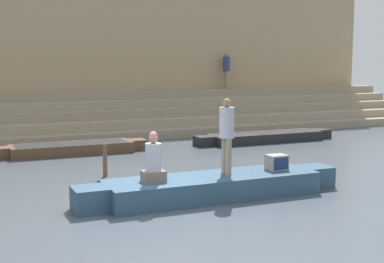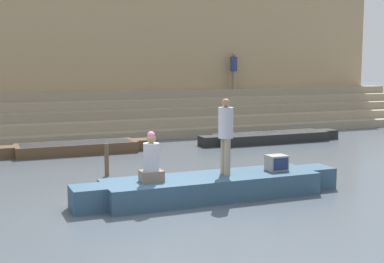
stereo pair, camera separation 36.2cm
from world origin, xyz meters
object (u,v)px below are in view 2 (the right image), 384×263
mooring_post (107,160)px  tv_set (277,163)px  person_rowing (151,162)px  person_on_steps (234,68)px  rowboat_main (212,186)px  person_standing (226,131)px  moored_boat_distant (77,148)px  moored_boat_shore (271,137)px

mooring_post → tv_set: bearing=-43.8°
person_rowing → person_on_steps: (8.58, 12.99, 1.91)m
person_rowing → tv_set: person_rowing is taller
rowboat_main → person_rowing: person_rowing is taller
rowboat_main → tv_set: bearing=-1.1°
person_standing → mooring_post: bearing=139.4°
person_standing → moored_boat_distant: bearing=123.4°
mooring_post → person_on_steps: 13.27m
tv_set → moored_boat_shore: (4.08, 7.12, -0.50)m
mooring_post → person_standing: bearing=-57.6°
rowboat_main → mooring_post: mooring_post is taller
person_standing → person_on_steps: size_ratio=0.99×
moored_boat_shore → tv_set: bearing=-116.7°
person_standing → moored_boat_shore: bearing=69.4°
person_rowing → tv_set: size_ratio=2.36×
rowboat_main → moored_boat_shore: rowboat_main is taller
person_standing → person_on_steps: person_on_steps is taller
rowboat_main → person_rowing: bearing=-179.2°
moored_boat_shore → moored_boat_distant: (-7.61, 0.27, 0.00)m
rowboat_main → person_rowing: (-1.48, -0.05, 0.69)m
rowboat_main → mooring_post: 3.72m
person_standing → mooring_post: (-2.07, 3.26, -1.09)m
moored_boat_distant → person_standing: bearing=-70.4°
rowboat_main → moored_boat_distant: (-1.79, 7.39, -0.07)m
person_rowing → mooring_post: size_ratio=1.24×
person_standing → moored_boat_distant: size_ratio=0.34×
tv_set → moored_boat_distant: bearing=123.5°
moored_boat_shore → mooring_post: (-7.52, -3.82, 0.25)m
tv_set → moored_boat_shore: bearing=68.2°
moored_boat_distant → rowboat_main: bearing=-73.2°
person_rowing → moored_boat_shore: 10.27m
person_rowing → mooring_post: person_rowing is taller
moored_boat_shore → moored_boat_distant: size_ratio=1.14×
moored_boat_distant → person_on_steps: 10.82m
moored_boat_distant → person_on_steps: person_on_steps is taller
mooring_post → person_on_steps: bearing=47.6°
rowboat_main → person_standing: size_ratio=3.64×
person_rowing → tv_set: (3.23, 0.05, -0.26)m
moored_boat_shore → mooring_post: bearing=-150.0°
person_rowing → moored_boat_shore: bearing=56.8°
tv_set → mooring_post: size_ratio=0.52×
tv_set → person_on_steps: size_ratio=0.26×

